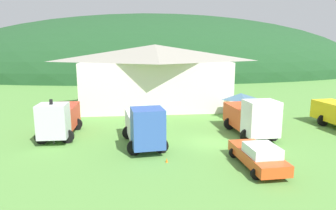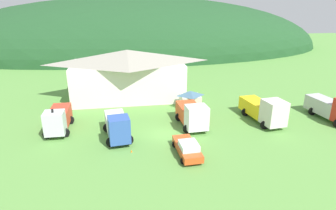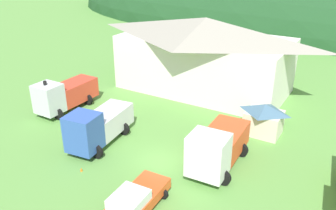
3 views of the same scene
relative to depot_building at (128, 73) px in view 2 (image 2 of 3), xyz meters
The scene contains 12 objects.
ground_plane 16.08m from the depot_building, 76.53° to the right, with size 200.00×200.00×0.00m, color #5B9342.
forested_hill_backdrop 51.79m from the depot_building, 85.98° to the left, with size 125.63×60.00×33.27m, color #1E4723.
depot_building is the anchor object (origin of this frame).
play_shed_cream 11.51m from the depot_building, 37.46° to the right, with size 3.15×2.67×2.73m.
tow_truck_silver 15.32m from the depot_building, 127.08° to the right, with size 3.08×6.54×3.26m.
box_truck_blue 15.73m from the depot_building, 97.08° to the right, with size 3.55×6.89×3.40m.
heavy_rig_white 15.64m from the depot_building, 60.85° to the right, with size 3.56×6.74×3.44m.
flatbed_truck_yellow 22.14m from the depot_building, 38.34° to the right, with size 3.81×8.07×3.67m.
crane_truck_red 30.52m from the depot_building, 28.81° to the right, with size 3.63×7.65×3.63m.
service_pickup_orange 21.42m from the depot_building, 75.54° to the right, with size 2.60×5.47×1.66m.
traffic_light_west 16.87m from the depot_building, 123.10° to the right, with size 0.20×0.32×3.66m.
traffic_cone_near_pickup 19.41m from the depot_building, 91.51° to the right, with size 0.36×0.36×0.58m, color orange.
Camera 2 is at (-4.80, -31.78, 15.44)m, focal length 31.10 mm.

